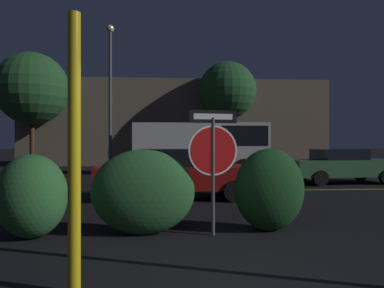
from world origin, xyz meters
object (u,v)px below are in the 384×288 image
at_px(yellow_pole_left, 74,153).
at_px(delivery_truck, 205,144).
at_px(stop_sign, 213,149).
at_px(passing_car_2, 178,173).
at_px(tree_0, 227,91).
at_px(hedge_bush_3, 269,190).
at_px(hedge_bush_2, 143,192).
at_px(passing_car_3, 341,166).
at_px(street_lamp, 110,86).
at_px(hedge_bush_1, 32,196).
at_px(tree_1, 32,89).

relative_size(yellow_pole_left, delivery_truck, 0.42).
xyz_separation_m(stop_sign, passing_car_2, (-0.43, 4.48, -0.76)).
bearing_deg(tree_0, delivery_truck, -109.89).
relative_size(hedge_bush_3, delivery_truck, 0.21).
distance_m(yellow_pole_left, hedge_bush_2, 2.68).
xyz_separation_m(passing_car_3, street_lamp, (-9.89, 4.83, 3.84)).
distance_m(passing_car_3, tree_0, 12.59).
xyz_separation_m(stop_sign, delivery_truck, (1.35, 13.34, 0.09)).
height_order(hedge_bush_3, tree_0, tree_0).
relative_size(yellow_pole_left, hedge_bush_2, 1.64).
bearing_deg(stop_sign, passing_car_2, 87.10).
distance_m(yellow_pole_left, street_lamp, 15.79).
xyz_separation_m(hedge_bush_1, hedge_bush_3, (4.12, 0.22, 0.04)).
bearing_deg(passing_car_3, tree_0, -172.01).
relative_size(hedge_bush_1, hedge_bush_3, 0.94).
distance_m(hedge_bush_2, tree_1, 21.55).
height_order(stop_sign, yellow_pole_left, yellow_pole_left).
bearing_deg(hedge_bush_1, tree_1, 108.87).
bearing_deg(street_lamp, tree_1, 133.49).
xyz_separation_m(hedge_bush_1, tree_1, (-6.63, 19.39, 4.60)).
distance_m(stop_sign, yellow_pole_left, 2.99).
distance_m(hedge_bush_1, passing_car_3, 12.39).
height_order(stop_sign, street_lamp, street_lamp).
xyz_separation_m(hedge_bush_1, tree_0, (6.65, 19.53, 4.63)).
height_order(stop_sign, passing_car_2, stop_sign).
distance_m(yellow_pole_left, tree_0, 22.92).
xyz_separation_m(hedge_bush_2, delivery_truck, (2.56, 13.22, 0.83)).
bearing_deg(passing_car_3, yellow_pole_left, -42.77).
height_order(hedge_bush_1, hedge_bush_2, hedge_bush_2).
height_order(stop_sign, tree_1, tree_1).
height_order(hedge_bush_2, hedge_bush_3, hedge_bush_3).
relative_size(yellow_pole_left, hedge_bush_1, 2.11).
height_order(stop_sign, hedge_bush_2, stop_sign).
xyz_separation_m(passing_car_2, tree_1, (-9.25, 14.92, 4.58)).
relative_size(hedge_bush_3, passing_car_2, 0.31).
height_order(passing_car_3, delivery_truck, delivery_truck).
xyz_separation_m(passing_car_2, delivery_truck, (1.78, 8.85, 0.85)).
relative_size(hedge_bush_2, tree_1, 0.23).
height_order(stop_sign, tree_0, tree_0).
height_order(yellow_pole_left, passing_car_3, yellow_pole_left).
xyz_separation_m(stop_sign, hedge_bush_2, (-1.21, 0.12, -0.74)).
bearing_deg(hedge_bush_1, stop_sign, -0.35).
xyz_separation_m(hedge_bush_2, tree_1, (-8.47, 19.29, 4.56)).
distance_m(hedge_bush_3, passing_car_2, 4.50).
distance_m(stop_sign, passing_car_2, 4.57).
distance_m(hedge_bush_1, street_lamp, 13.54).
bearing_deg(tree_1, yellow_pole_left, -70.10).
distance_m(stop_sign, delivery_truck, 13.40).
bearing_deg(passing_car_2, passing_car_3, 118.10).
xyz_separation_m(yellow_pole_left, passing_car_3, (8.08, 10.55, -0.78)).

